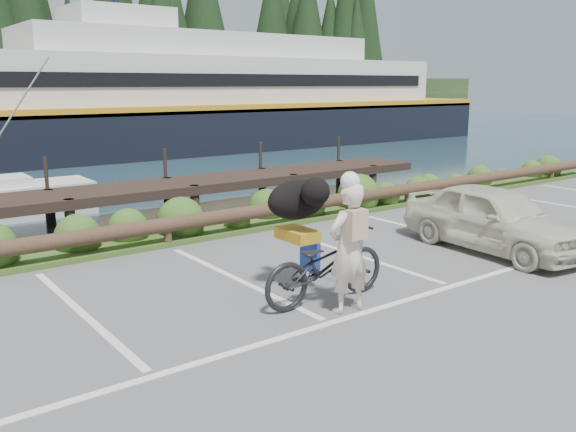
% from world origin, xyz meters
% --- Properties ---
extents(ground, '(72.00, 72.00, 0.00)m').
position_xyz_m(ground, '(0.00, 0.00, 0.00)').
color(ground, '#525254').
extents(vegetation_strip, '(34.00, 1.60, 0.10)m').
position_xyz_m(vegetation_strip, '(0.00, 5.30, 0.05)').
color(vegetation_strip, '#3D5B21').
rests_on(vegetation_strip, ground).
extents(log_rail, '(32.00, 0.30, 0.60)m').
position_xyz_m(log_rail, '(0.00, 4.60, 0.00)').
color(log_rail, '#443021').
rests_on(log_rail, ground).
extents(bicycle, '(2.19, 0.79, 1.15)m').
position_xyz_m(bicycle, '(0.51, 0.31, 0.57)').
color(bicycle, black).
rests_on(bicycle, ground).
extents(cyclist, '(0.69, 0.46, 1.88)m').
position_xyz_m(cyclist, '(0.50, -0.20, 0.94)').
color(cyclist, beige).
rests_on(cyclist, ground).
extents(dog, '(0.54, 1.08, 0.62)m').
position_xyz_m(dog, '(0.52, 1.01, 1.46)').
color(dog, black).
rests_on(dog, bicycle).
extents(parked_car, '(1.77, 3.90, 1.30)m').
position_xyz_m(parked_car, '(5.00, 0.54, 0.65)').
color(parked_car, beige).
rests_on(parked_car, ground).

